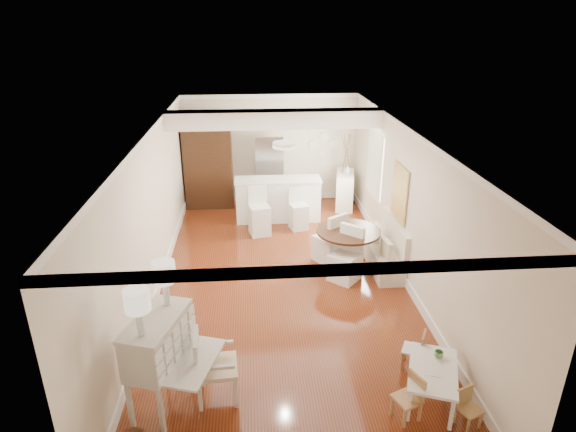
{
  "coord_description": "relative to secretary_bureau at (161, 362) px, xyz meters",
  "views": [
    {
      "loc": [
        -0.51,
        -7.73,
        4.56
      ],
      "look_at": [
        0.12,
        0.3,
        1.23
      ],
      "focal_mm": 30.0,
      "sensor_mm": 36.0,
      "label": 1
    }
  ],
  "objects": [
    {
      "name": "room",
      "position": [
        1.74,
        3.17,
        1.34
      ],
      "size": [
        9.0,
        9.04,
        2.82
      ],
      "color": "maroon",
      "rests_on": "ground"
    },
    {
      "name": "secretary_bureau",
      "position": [
        0.0,
        0.0,
        0.0
      ],
      "size": [
        1.26,
        1.27,
        1.28
      ],
      "primitive_type": "cube",
      "rotation": [
        0.0,
        0.0,
        -0.3
      ],
      "color": "silver",
      "rests_on": "ground"
    },
    {
      "name": "gustavian_armchair",
      "position": [
        0.67,
        0.07,
        -0.15
      ],
      "size": [
        0.6,
        0.6,
        0.97
      ],
      "primitive_type": "cube",
      "rotation": [
        0.0,
        0.0,
        1.64
      ],
      "color": "silver",
      "rests_on": "ground"
    },
    {
      "name": "kids_table",
      "position": [
        3.38,
        -0.21,
        -0.4
      ],
      "size": [
        0.89,
        1.12,
        0.49
      ],
      "primitive_type": "cube",
      "rotation": [
        0.0,
        0.0,
        -0.36
      ],
      "color": "white",
      "rests_on": "ground"
    },
    {
      "name": "kids_chair_a",
      "position": [
        2.98,
        -0.49,
        -0.33
      ],
      "size": [
        0.39,
        0.39,
        0.62
      ],
      "primitive_type": "cube",
      "rotation": [
        0.0,
        0.0,
        -1.17
      ],
      "color": "tan",
      "rests_on": "ground"
    },
    {
      "name": "kids_chair_b",
      "position": [
        3.36,
        0.44,
        -0.35
      ],
      "size": [
        0.38,
        0.38,
        0.58
      ],
      "primitive_type": "cube",
      "rotation": [
        0.0,
        0.0,
        -2.05
      ],
      "color": "#946943",
      "rests_on": "ground"
    },
    {
      "name": "kids_chair_c",
      "position": [
        3.69,
        -0.66,
        -0.38
      ],
      "size": [
        0.32,
        0.32,
        0.51
      ],
      "primitive_type": "cube",
      "rotation": [
        0.0,
        0.0,
        0.38
      ],
      "color": "#B08650",
      "rests_on": "ground"
    },
    {
      "name": "banquette",
      "position": [
        3.69,
        3.35,
        -0.15
      ],
      "size": [
        0.52,
        1.6,
        0.98
      ],
      "primitive_type": "cube",
      "color": "silver",
      "rests_on": "ground"
    },
    {
      "name": "dining_table",
      "position": [
        2.99,
        3.32,
        -0.23
      ],
      "size": [
        1.28,
        1.28,
        0.83
      ],
      "primitive_type": "cylinder",
      "rotation": [
        0.0,
        0.0,
        0.05
      ],
      "color": "#442616",
      "rests_on": "ground"
    },
    {
      "name": "slip_chair_near",
      "position": [
        2.87,
        2.93,
        -0.13
      ],
      "size": [
        0.7,
        0.7,
        1.03
      ],
      "primitive_type": "cube",
      "rotation": [
        0.0,
        0.0,
        -0.73
      ],
      "color": "white",
      "rests_on": "ground"
    },
    {
      "name": "slip_chair_far",
      "position": [
        2.69,
        3.72,
        -0.12
      ],
      "size": [
        0.71,
        0.71,
        1.05
      ],
      "primitive_type": "cube",
      "rotation": [
        0.0,
        0.0,
        -2.52
      ],
      "color": "white",
      "rests_on": "ground"
    },
    {
      "name": "breakfast_counter",
      "position": [
        1.8,
        5.95,
        -0.13
      ],
      "size": [
        2.05,
        0.65,
        1.03
      ],
      "primitive_type": "cube",
      "color": "white",
      "rests_on": "ground"
    },
    {
      "name": "bar_stool_left",
      "position": [
        1.33,
        5.1,
        -0.1
      ],
      "size": [
        0.52,
        0.52,
        1.09
      ],
      "primitive_type": "cube",
      "rotation": [
        0.0,
        0.0,
        0.21
      ],
      "color": "white",
      "rests_on": "ground"
    },
    {
      "name": "bar_stool_right",
      "position": [
        2.24,
        5.34,
        -0.16
      ],
      "size": [
        0.47,
        0.47,
        0.95
      ],
      "primitive_type": "cube",
      "rotation": [
        0.0,
        0.0,
        0.27
      ],
      "color": "silver",
      "rests_on": "ground"
    },
    {
      "name": "pantry_cabinet",
      "position": [
        0.1,
        7.03,
        0.51
      ],
      "size": [
        1.2,
        0.6,
        2.3
      ],
      "primitive_type": "cube",
      "color": "#381E11",
      "rests_on": "ground"
    },
    {
      "name": "fridge",
      "position": [
        2.0,
        7.0,
        0.26
      ],
      "size": [
        0.75,
        0.65,
        1.8
      ],
      "primitive_type": "imported",
      "color": "silver",
      "rests_on": "ground"
    },
    {
      "name": "sideboard",
      "position": [
        3.56,
        6.65,
        -0.18
      ],
      "size": [
        0.6,
        1.02,
        0.92
      ],
      "primitive_type": "cube",
      "rotation": [
        0.0,
        0.0,
        -0.19
      ],
      "color": "white",
      "rests_on": "ground"
    },
    {
      "name": "pencil_cup",
      "position": [
        3.53,
        0.01,
        -0.11
      ],
      "size": [
        0.13,
        0.13,
        0.09
      ],
      "primitive_type": "imported",
      "rotation": [
        0.0,
        0.0,
        -0.09
      ],
      "color": "#609C5B",
      "rests_on": "kids_table"
    },
    {
      "name": "branch_vase",
      "position": [
        3.6,
        6.64,
        0.37
      ],
      "size": [
        0.22,
        0.22,
        0.19
      ],
      "primitive_type": "imported",
      "rotation": [
        0.0,
        0.0,
        0.19
      ],
      "color": "white",
      "rests_on": "sideboard"
    }
  ]
}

